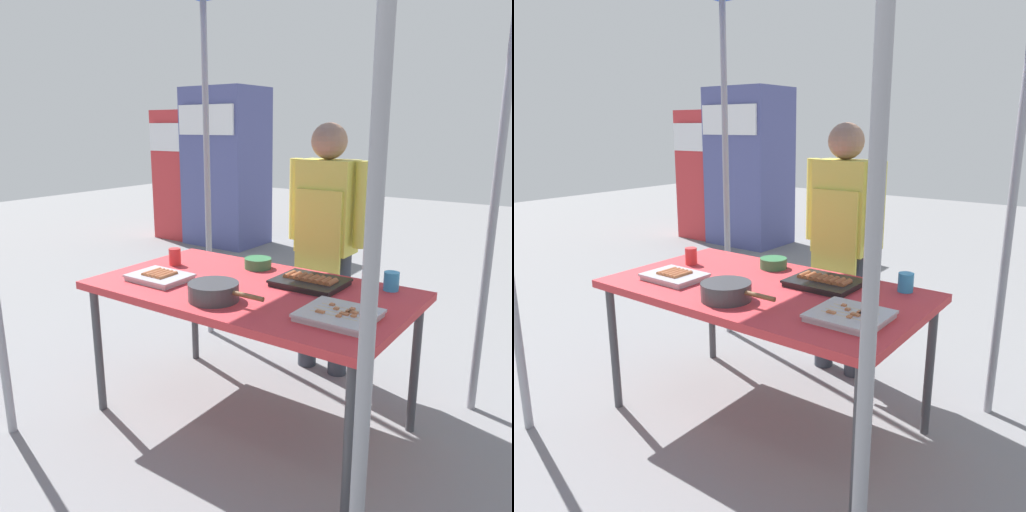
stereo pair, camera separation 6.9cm
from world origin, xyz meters
The scene contains 12 objects.
ground_plane centered at (0.00, 0.00, 0.00)m, with size 18.00×18.00×0.00m, color slate.
stall_table centered at (0.00, 0.00, 0.70)m, with size 1.60×0.90×0.75m.
tray_grilled_sausages centered at (-0.46, -0.18, 0.77)m, with size 0.31×0.24×0.05m.
tray_meat_skewers centered at (0.56, -0.14, 0.77)m, with size 0.31×0.29×0.04m.
tray_pork_links centered at (0.24, 0.19, 0.77)m, with size 0.35×0.28×0.05m.
cooking_wok centered at (-0.02, -0.26, 0.80)m, with size 0.40×0.24×0.08m.
condiment_bowl centered at (-0.17, 0.31, 0.78)m, with size 0.15×0.15×0.06m, color #33723F.
drink_cup_near_edge centered at (-0.60, 0.09, 0.80)m, with size 0.07×0.07×0.10m, color red.
drink_cup_by_wok centered at (0.60, 0.35, 0.80)m, with size 0.08×0.08×0.09m, color #338CBF.
vendor_woman centered at (0.04, 0.74, 0.92)m, with size 0.52×0.23×1.56m.
neighbor_stall_left centered at (-3.45, 3.22, 0.88)m, with size 0.72×0.54×1.75m.
neighbor_stall_right centered at (-2.75, 3.30, 1.01)m, with size 0.95×0.79×2.02m.
Camera 2 is at (1.47, -1.93, 1.53)m, focal length 35.40 mm.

